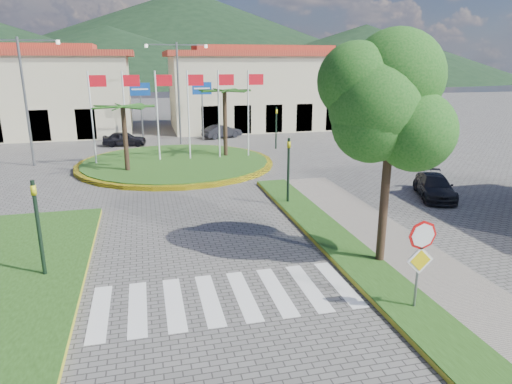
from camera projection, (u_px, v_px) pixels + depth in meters
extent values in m
cube|color=gray|center=(449.00, 304.00, 12.65)|extent=(4.00, 28.00, 0.15)
cube|color=#204112|center=(410.00, 309.00, 12.37)|extent=(1.60, 28.00, 0.18)
cube|color=silver|center=(223.00, 297.00, 13.15)|extent=(8.00, 3.00, 0.01)
cylinder|color=yellow|center=(176.00, 163.00, 29.91)|extent=(12.70, 12.70, 0.24)
cylinder|color=#204112|center=(176.00, 163.00, 29.91)|extent=(12.00, 12.00, 0.30)
cylinder|color=black|center=(125.00, 141.00, 26.83)|extent=(0.28, 0.28, 4.05)
cylinder|color=black|center=(225.00, 126.00, 31.04)|extent=(0.28, 0.28, 4.68)
cylinder|color=silver|center=(92.00, 121.00, 28.43)|extent=(0.10, 0.10, 6.00)
cube|color=red|center=(98.00, 81.00, 27.90)|extent=(1.00, 0.03, 0.70)
cylinder|color=silver|center=(125.00, 120.00, 28.89)|extent=(0.10, 0.10, 6.00)
cube|color=red|center=(131.00, 81.00, 28.36)|extent=(1.00, 0.03, 0.70)
cylinder|color=silver|center=(158.00, 119.00, 29.35)|extent=(0.10, 0.10, 6.00)
cube|color=red|center=(164.00, 80.00, 28.82)|extent=(1.00, 0.03, 0.70)
cylinder|color=silver|center=(189.00, 118.00, 29.81)|extent=(0.10, 0.10, 6.00)
cube|color=red|center=(196.00, 80.00, 29.28)|extent=(1.00, 0.03, 0.70)
cylinder|color=silver|center=(219.00, 117.00, 30.28)|extent=(0.10, 0.10, 6.00)
cube|color=red|center=(226.00, 80.00, 29.74)|extent=(1.00, 0.03, 0.70)
cylinder|color=silver|center=(248.00, 116.00, 30.74)|extent=(0.10, 0.10, 6.00)
cube|color=red|center=(256.00, 79.00, 30.20)|extent=(1.00, 0.03, 0.70)
cylinder|color=slate|center=(418.00, 270.00, 12.07)|extent=(0.07, 0.07, 2.50)
cylinder|color=red|center=(423.00, 235.00, 11.74)|extent=(0.80, 0.03, 0.80)
cube|color=yellow|center=(420.00, 260.00, 11.93)|extent=(0.78, 0.03, 0.78)
cylinder|color=black|center=(384.00, 201.00, 14.74)|extent=(0.28, 0.28, 4.40)
ellipsoid|color=#134A13|center=(392.00, 108.00, 13.91)|extent=(3.60, 3.60, 3.20)
cylinder|color=black|center=(39.00, 231.00, 13.84)|extent=(0.12, 0.12, 3.20)
imported|color=#C9C612|center=(35.00, 200.00, 13.57)|extent=(0.15, 0.18, 0.90)
cylinder|color=black|center=(288.00, 172.00, 21.21)|extent=(0.12, 0.12, 3.20)
imported|color=#C9C612|center=(289.00, 151.00, 20.93)|extent=(0.15, 0.18, 0.90)
cylinder|color=black|center=(276.00, 128.00, 35.08)|extent=(0.12, 0.12, 3.20)
imported|color=#C9C612|center=(276.00, 115.00, 34.80)|extent=(0.18, 0.15, 0.90)
cylinder|color=slate|center=(141.00, 112.00, 37.17)|extent=(0.12, 0.12, 5.20)
cube|color=#0E409F|center=(140.00, 89.00, 36.61)|extent=(1.60, 0.05, 1.00)
cylinder|color=slate|center=(202.00, 110.00, 38.32)|extent=(0.12, 0.12, 5.20)
cube|color=#0E409F|center=(202.00, 88.00, 37.76)|extent=(1.60, 0.05, 1.00)
cylinder|color=slate|center=(179.00, 94.00, 36.54)|extent=(0.16, 0.16, 8.00)
cube|color=slate|center=(161.00, 45.00, 35.21)|extent=(2.40, 0.08, 0.08)
cube|color=slate|center=(192.00, 45.00, 35.76)|extent=(2.40, 0.08, 0.08)
cylinder|color=slate|center=(26.00, 104.00, 28.64)|extent=(0.16, 0.16, 8.00)
cube|color=slate|center=(39.00, 40.00, 27.86)|extent=(2.40, 0.08, 0.08)
cube|color=beige|center=(2.00, 97.00, 40.69)|extent=(22.00, 9.00, 7.00)
cube|color=beige|center=(262.00, 93.00, 46.21)|extent=(18.00, 9.00, 7.00)
cube|color=maroon|center=(262.00, 54.00, 45.18)|extent=(19.08, 9.54, 0.50)
cube|color=maroon|center=(262.00, 49.00, 45.04)|extent=(13.50, 4.95, 0.60)
cone|color=black|center=(188.00, 36.00, 158.02)|extent=(180.00, 180.00, 30.00)
cone|color=black|center=(365.00, 53.00, 149.02)|extent=(120.00, 120.00, 18.00)
cone|color=black|center=(109.00, 56.00, 126.21)|extent=(110.00, 110.00, 16.00)
imported|color=black|center=(125.00, 139.00, 36.62)|extent=(3.52, 1.73, 1.16)
imported|color=black|center=(222.00, 131.00, 40.38)|extent=(3.71, 2.45, 1.16)
imported|color=black|center=(435.00, 186.00, 22.73)|extent=(2.84, 4.13, 1.11)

